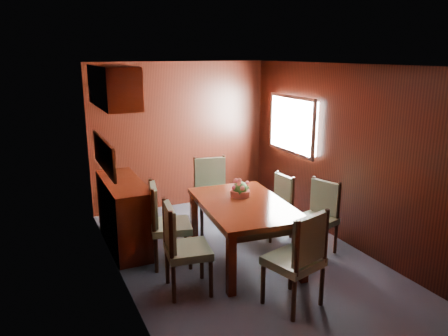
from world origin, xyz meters
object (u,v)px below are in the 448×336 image
chair_left_near (181,243)px  chair_right_near (319,213)px  chair_head (300,255)px  flower_centerpiece (240,186)px  dining_table (244,211)px  sideboard (125,213)px

chair_left_near → chair_right_near: (1.96, 0.20, -0.03)m
chair_left_near → chair_head: (0.97, -0.80, 0.02)m
chair_right_near → flower_centerpiece: bearing=47.6°
flower_centerpiece → dining_table: bearing=-106.3°
dining_table → chair_right_near: 1.02m
dining_table → flower_centerpiece: bearing=79.4°
chair_head → dining_table: bearing=74.5°
chair_left_near → chair_right_near: chair_left_near is taller
dining_table → chair_left_near: chair_left_near is taller
chair_left_near → chair_head: bearing=58.8°
chair_right_near → dining_table: bearing=62.3°
sideboard → flower_centerpiece: flower_centerpiece is taller
sideboard → dining_table: bearing=-40.4°
dining_table → chair_head: (0.01, -1.20, -0.06)m
flower_centerpiece → chair_left_near: bearing=-148.2°
chair_left_near → dining_table: bearing=120.7°
sideboard → chair_head: (1.25, -2.25, 0.14)m
sideboard → chair_left_near: (0.28, -1.45, 0.11)m
dining_table → chair_left_near: size_ratio=1.67×
sideboard → chair_right_near: bearing=-29.1°
chair_right_near → chair_head: (-0.99, -1.01, 0.06)m
sideboard → chair_head: 2.58m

